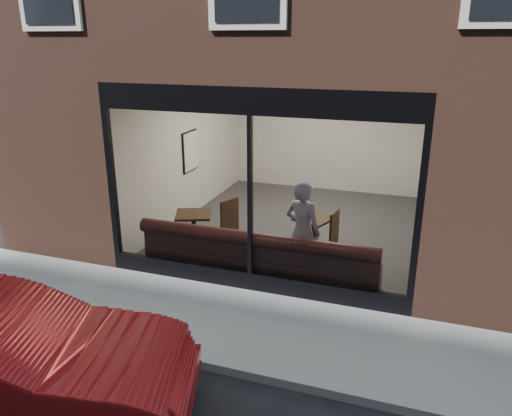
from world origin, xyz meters
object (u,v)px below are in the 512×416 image
(cafe_chair_right, at_px, (323,246))
(cafe_chair_left, at_px, (223,232))
(cafe_table_left, at_px, (193,214))
(banquette, at_px, (258,266))
(person, at_px, (302,231))
(cafe_table_right, at_px, (314,219))

(cafe_chair_right, bearing_deg, cafe_chair_left, 6.39)
(cafe_table_left, bearing_deg, cafe_chair_left, 55.78)
(cafe_chair_left, distance_m, cafe_chair_right, 2.02)
(banquette, distance_m, person, 0.96)
(cafe_table_right, distance_m, cafe_chair_left, 1.88)
(cafe_chair_left, bearing_deg, person, 174.04)
(cafe_table_left, xyz_separation_m, cafe_table_right, (2.18, 0.50, 0.00))
(person, bearing_deg, cafe_table_left, 4.34)
(cafe_chair_left, bearing_deg, banquette, 155.94)
(cafe_table_left, height_order, cafe_chair_left, cafe_table_left)
(banquette, distance_m, cafe_chair_right, 1.44)
(banquette, relative_size, cafe_table_right, 6.77)
(banquette, xyz_separation_m, cafe_table_left, (-1.52, 0.69, 0.52))
(person, bearing_deg, cafe_table_right, -72.07)
(person, relative_size, cafe_table_left, 2.68)
(cafe_chair_left, xyz_separation_m, cafe_chair_right, (2.01, -0.08, 0.00))
(person, height_order, cafe_table_left, person)
(banquette, height_order, cafe_chair_right, banquette)
(cafe_chair_left, height_order, cafe_chair_right, cafe_chair_left)
(cafe_table_left, distance_m, cafe_chair_right, 2.48)
(cafe_table_right, bearing_deg, cafe_chair_right, -11.43)
(cafe_table_left, relative_size, cafe_table_right, 1.08)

